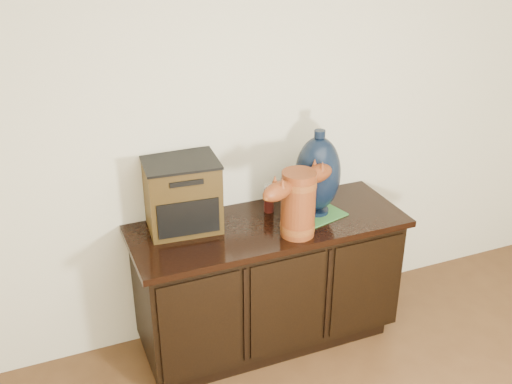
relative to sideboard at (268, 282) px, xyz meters
name	(u,v)px	position (x,y,z in m)	size (l,w,h in m)	color
sideboard	(268,282)	(0.00, 0.00, 0.00)	(1.46, 0.56, 0.75)	black
terracotta_vessel	(298,200)	(0.09, -0.16, 0.56)	(0.48, 0.26, 0.34)	brown
tv_radio	(182,195)	(-0.42, 0.13, 0.55)	(0.39, 0.33, 0.37)	#38270E
green_mat	(316,212)	(0.28, 0.01, 0.37)	(0.25, 0.25, 0.01)	#306C30
lamp_base	(318,174)	(0.28, 0.01, 0.60)	(0.29, 0.29, 0.47)	black
spray_can	(269,199)	(0.05, 0.12, 0.44)	(0.05, 0.05, 0.16)	#621610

